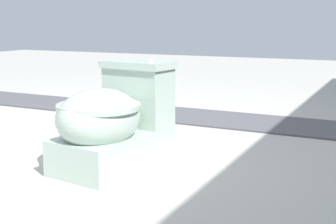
# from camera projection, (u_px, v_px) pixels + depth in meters

# --- Properties ---
(ground_plane) EXTENTS (14.00, 14.00, 0.00)m
(ground_plane) POSITION_uv_depth(u_px,v_px,m) (90.00, 152.00, 2.56)
(ground_plane) COLOR #A8A59E
(gravel_strip) EXTENTS (0.56, 8.00, 0.01)m
(gravel_strip) POSITION_uv_depth(u_px,v_px,m) (241.00, 121.00, 3.35)
(gravel_strip) COLOR #4C4C51
(gravel_strip) RESTS_ON ground
(toilet) EXTENTS (0.67, 0.45, 0.52)m
(toilet) POSITION_uv_depth(u_px,v_px,m) (112.00, 123.00, 2.28)
(toilet) COLOR #B2C6B7
(toilet) RESTS_ON ground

